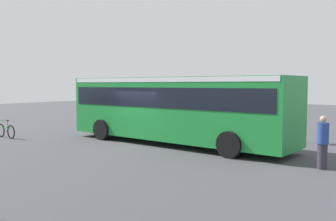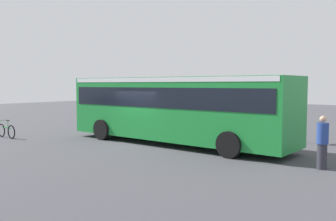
% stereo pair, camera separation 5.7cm
% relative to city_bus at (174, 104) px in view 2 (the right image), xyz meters
% --- Properties ---
extents(ground, '(80.00, 80.00, 0.00)m').
position_rel_city_bus_xyz_m(ground, '(1.26, 0.88, -1.88)').
color(ground, '#424247').
extents(city_bus, '(11.54, 2.85, 3.15)m').
position_rel_city_bus_xyz_m(city_bus, '(0.00, 0.00, 0.00)').
color(city_bus, '#1E8C38').
rests_on(city_bus, ground).
extents(bicycle_green, '(1.77, 0.44, 0.96)m').
position_rel_city_bus_xyz_m(bicycle_green, '(8.10, 4.04, -1.51)').
color(bicycle_green, black).
rests_on(bicycle_green, ground).
extents(pedestrian, '(0.38, 0.38, 1.79)m').
position_rel_city_bus_xyz_m(pedestrian, '(-7.00, 0.93, -1.00)').
color(pedestrian, '#2D2D38').
rests_on(pedestrian, ground).
extents(traffic_sign, '(0.08, 0.60, 2.80)m').
position_rel_city_bus_xyz_m(traffic_sign, '(-3.16, -3.76, 0.01)').
color(traffic_sign, slate).
rests_on(traffic_sign, ground).
extents(lane_dash_leftmost, '(2.00, 0.20, 0.01)m').
position_rel_city_bus_xyz_m(lane_dash_leftmost, '(-2.74, -1.28, -1.88)').
color(lane_dash_leftmost, silver).
rests_on(lane_dash_leftmost, ground).
extents(lane_dash_left, '(2.00, 0.20, 0.01)m').
position_rel_city_bus_xyz_m(lane_dash_left, '(1.26, -1.28, -1.88)').
color(lane_dash_left, silver).
rests_on(lane_dash_left, ground).
extents(lane_dash_centre, '(2.00, 0.20, 0.01)m').
position_rel_city_bus_xyz_m(lane_dash_centre, '(5.26, -1.28, -1.88)').
color(lane_dash_centre, silver).
rests_on(lane_dash_centre, ground).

